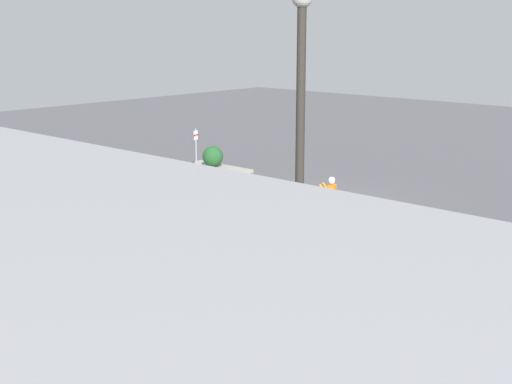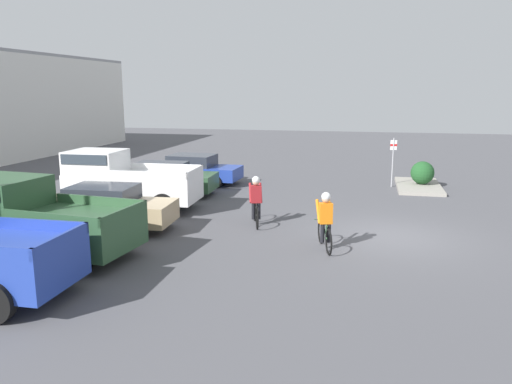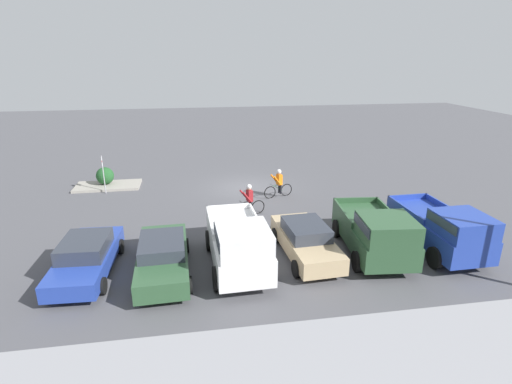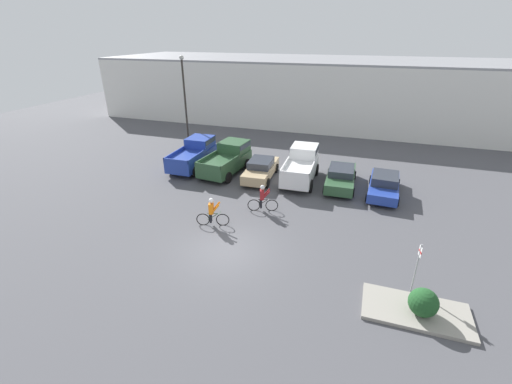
# 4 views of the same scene
# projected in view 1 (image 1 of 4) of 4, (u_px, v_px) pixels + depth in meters

# --- Properties ---
(ground_plane) EXTENTS (80.00, 80.00, 0.00)m
(ground_plane) POSITION_uv_depth(u_px,v_px,m) (327.00, 203.00, 29.91)
(ground_plane) COLOR #4C4C51
(pickup_truck_0) EXTENTS (2.26, 4.94, 2.09)m
(pickup_truck_0) POSITION_uv_depth(u_px,v_px,m) (312.00, 273.00, 18.23)
(pickup_truck_0) COLOR #233D9E
(pickup_truck_0) RESTS_ON ground_plane
(pickup_truck_1) EXTENTS (2.69, 5.05, 2.09)m
(pickup_truck_1) POSITION_uv_depth(u_px,v_px,m) (235.00, 249.00, 20.19)
(pickup_truck_1) COLOR #2D5133
(pickup_truck_1) RESTS_ON ground_plane
(sedan_0) EXTENTS (2.09, 4.64, 1.44)m
(sedan_0) POSITION_uv_depth(u_px,v_px,m) (183.00, 238.00, 22.42)
(sedan_0) COLOR tan
(sedan_0) RESTS_ON ground_plane
(pickup_truck_2) EXTENTS (2.31, 4.97, 2.21)m
(pickup_truck_2) POSITION_uv_depth(u_px,v_px,m) (110.00, 214.00, 23.63)
(pickup_truck_2) COLOR white
(pickup_truck_2) RESTS_ON ground_plane
(sedan_1) EXTENTS (2.10, 4.82, 1.38)m
(sedan_1) POSITION_uv_depth(u_px,v_px,m) (70.00, 211.00, 25.78)
(sedan_1) COLOR #2D5133
(sedan_1) RESTS_ON ground_plane
(sedan_2) EXTENTS (2.12, 4.74, 1.39)m
(sedan_2) POSITION_uv_depth(u_px,v_px,m) (40.00, 197.00, 27.94)
(sedan_2) COLOR #233D9E
(sedan_2) RESTS_ON ground_plane
(cyclist_0) EXTENTS (1.75, 0.63, 1.68)m
(cyclist_0) POSITION_uv_depth(u_px,v_px,m) (247.00, 200.00, 26.83)
(cyclist_0) COLOR black
(cyclist_0) RESTS_ON ground_plane
(cyclist_1) EXTENTS (1.75, 0.63, 1.67)m
(cyclist_1) POSITION_uv_depth(u_px,v_px,m) (331.00, 197.00, 27.25)
(cyclist_1) COLOR black
(cyclist_1) RESTS_ON ground_plane
(fire_lane_sign) EXTENTS (0.07, 0.30, 2.29)m
(fire_lane_sign) POSITION_uv_depth(u_px,v_px,m) (196.00, 147.00, 35.28)
(fire_lane_sign) COLOR #9E9EA3
(fire_lane_sign) RESTS_ON ground_plane
(lamppost) EXTENTS (0.36, 0.36, 7.92)m
(lamppost) POSITION_uv_depth(u_px,v_px,m) (300.00, 180.00, 12.83)
(lamppost) COLOR #2D2823
(lamppost) RESTS_ON ground_plane
(curb_island) EXTENTS (3.89, 1.96, 0.15)m
(curb_island) POSITION_uv_depth(u_px,v_px,m) (213.00, 169.00, 36.52)
(curb_island) COLOR gray
(curb_island) RESTS_ON ground_plane
(shrub) EXTENTS (1.07, 1.07, 1.07)m
(shrub) POSITION_uv_depth(u_px,v_px,m) (213.00, 156.00, 36.58)
(shrub) COLOR #1E4C23
(shrub) RESTS_ON curb_island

